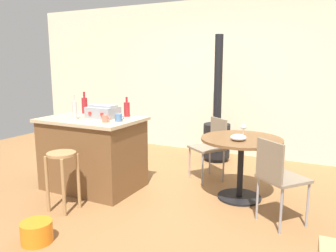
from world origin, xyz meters
The scene contains 18 objects.
ground_plane centered at (0.00, 0.00, 0.00)m, with size 8.80×8.80×0.00m, color olive.
back_wall centered at (0.00, 2.29, 1.35)m, with size 8.00×0.10×2.70m, color beige.
kitchen_island centered at (-0.85, -0.18, 0.46)m, with size 1.23×0.86×0.92m.
wooden_stool centered at (-0.70, -0.88, 0.47)m, with size 0.31×0.31×0.66m.
dining_table centered at (0.94, 0.32, 0.57)m, with size 0.95×0.95×0.74m.
folding_chair_near centered at (0.40, 0.82, 0.50)m, with size 0.56×0.56×0.86m.
folding_chair_far centered at (1.45, -0.17, 0.52)m, with size 0.56×0.56×0.87m.
wood_stove centered at (0.17, 1.73, 0.49)m, with size 0.44×0.45×2.05m.
toolbox centered at (-0.73, -0.10, 1.00)m, with size 0.37×0.29×0.16m.
bottle_0 centered at (-0.97, -0.35, 1.04)m, with size 0.06×0.06×0.30m.
bottle_1 centered at (-1.20, 0.10, 1.04)m, with size 0.08×0.08×0.30m.
bottle_2 centered at (-0.52, 0.13, 1.02)m, with size 0.08×0.08×0.26m.
cup_0 centered at (-0.99, -0.02, 0.97)m, with size 0.11×0.08×0.10m.
cup_1 centered at (-0.50, -0.35, 0.96)m, with size 0.11×0.07×0.08m.
cup_2 centered at (-0.40, -0.23, 0.97)m, with size 0.12×0.09×0.09m.
wine_glass centered at (0.93, 0.44, 0.85)m, with size 0.07×0.07×0.14m.
serving_bowl centered at (0.94, 0.19, 0.78)m, with size 0.18×0.18×0.07m, color white.
plastic_bucket centered at (-0.43, -1.50, 0.10)m, with size 0.28×0.28×0.20m, color orange.
Camera 1 is at (1.89, -3.45, 1.60)m, focal length 35.64 mm.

